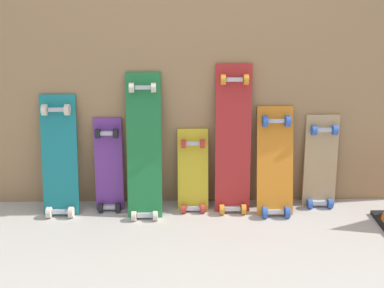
{
  "coord_description": "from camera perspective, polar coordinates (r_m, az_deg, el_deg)",
  "views": [
    {
      "loc": [
        -0.05,
        -2.76,
        1.45
      ],
      "look_at": [
        0.0,
        -0.07,
        0.44
      ],
      "focal_mm": 44.52,
      "sensor_mm": 36.0,
      "label": 1
    }
  ],
  "objects": [
    {
      "name": "skateboard_natural",
      "position": [
        3.12,
        15.15,
        -2.58
      ],
      "size": [
        0.21,
        0.15,
        0.65
      ],
      "color": "tan",
      "rests_on": "ground"
    },
    {
      "name": "skateboard_yellow",
      "position": [
        2.99,
        0.12,
        -3.8
      ],
      "size": [
        0.19,
        0.19,
        0.58
      ],
      "color": "gold",
      "rests_on": "ground"
    },
    {
      "name": "skateboard_green",
      "position": [
        2.89,
        -5.76,
        -0.95
      ],
      "size": [
        0.21,
        0.28,
        0.93
      ],
      "color": "#1E7238",
      "rests_on": "ground"
    },
    {
      "name": "skateboard_orange",
      "position": [
        2.98,
        9.93,
        -2.65
      ],
      "size": [
        0.22,
        0.27,
        0.71
      ],
      "color": "orange",
      "rests_on": "ground"
    },
    {
      "name": "skateboard_purple",
      "position": [
        3.02,
        -9.93,
        -3.07
      ],
      "size": [
        0.18,
        0.18,
        0.64
      ],
      "color": "#6B338C",
      "rests_on": "ground"
    },
    {
      "name": "skateboard_red",
      "position": [
        2.92,
        4.94,
        -0.13
      ],
      "size": [
        0.22,
        0.22,
        0.97
      ],
      "color": "#B22626",
      "rests_on": "ground"
    },
    {
      "name": "ground_plane",
      "position": [
        3.11,
        -0.03,
        -7.19
      ],
      "size": [
        12.0,
        12.0,
        0.0
      ],
      "primitive_type": "plane",
      "color": "#B2AAA0"
    },
    {
      "name": "skateboard_teal",
      "position": [
        3.02,
        -15.58,
        -1.96
      ],
      "size": [
        0.22,
        0.24,
        0.79
      ],
      "color": "#197A7F",
      "rests_on": "ground"
    },
    {
      "name": "plywood_wall_panel",
      "position": [
        2.91,
        -0.05,
        6.6
      ],
      "size": [
        2.92,
        0.04,
        1.49
      ],
      "primitive_type": "cube",
      "color": "#99724C",
      "rests_on": "ground"
    }
  ]
}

